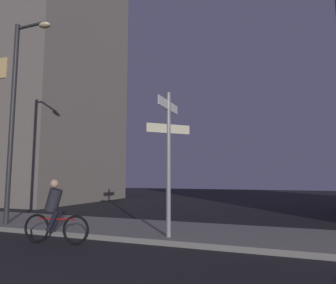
{
  "coord_description": "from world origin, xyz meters",
  "views": [
    {
      "loc": [
        3.41,
        -1.23,
        1.67
      ],
      "look_at": [
        0.41,
        6.52,
        2.63
      ],
      "focal_mm": 32.26,
      "sensor_mm": 36.0,
      "label": 1
    }
  ],
  "objects": [
    {
      "name": "cyclist",
      "position": [
        -2.11,
        5.04,
        0.75
      ],
      "size": [
        1.81,
        0.38,
        1.61
      ],
      "color": "black",
      "rests_on": "ground_plane"
    },
    {
      "name": "sidewalk_kerb",
      "position": [
        0.0,
        7.32,
        0.07
      ],
      "size": [
        40.0,
        3.06,
        0.14
      ],
      "primitive_type": "cube",
      "color": "gray",
      "rests_on": "ground_plane"
    },
    {
      "name": "street_lamp",
      "position": [
        -5.06,
        6.32,
        4.15
      ],
      "size": [
        1.54,
        0.28,
        6.91
      ],
      "color": "#2D2D30",
      "rests_on": "sidewalk_kerb"
    },
    {
      "name": "building_left_block",
      "position": [
        -12.74,
        15.57,
        10.35
      ],
      "size": [
        8.45,
        9.29,
        20.7
      ],
      "color": "slate",
      "rests_on": "ground_plane"
    },
    {
      "name": "signpost",
      "position": [
        0.55,
        6.19,
        2.36
      ],
      "size": [
        0.91,
        1.38,
        3.8
      ],
      "color": "gray",
      "rests_on": "sidewalk_kerb"
    }
  ]
}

